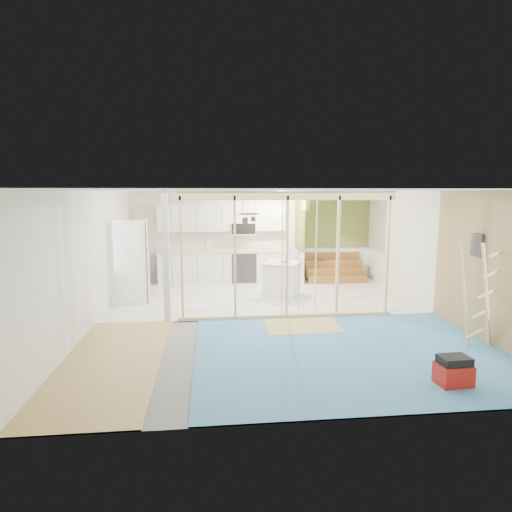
{
  "coord_description": "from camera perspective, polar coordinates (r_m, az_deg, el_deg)",
  "views": [
    {
      "loc": [
        -1.22,
        -8.4,
        2.55
      ],
      "look_at": [
        -0.26,
        0.6,
        1.21
      ],
      "focal_mm": 30.0,
      "sensor_mm": 36.0,
      "label": 1
    }
  ],
  "objects": [
    {
      "name": "soap_bottle_b",
      "position": [
        12.24,
        3.01,
        1.25
      ],
      "size": [
        0.12,
        0.12,
        0.19
      ],
      "primitive_type": "imported",
      "rotation": [
        0.0,
        0.0,
        -0.41
      ],
      "color": "white",
      "rests_on": "base_cabinets"
    },
    {
      "name": "soap_bottle_a",
      "position": [
        12.19,
        -6.63,
        1.43
      ],
      "size": [
        0.12,
        0.13,
        0.31
      ],
      "primitive_type": "imported",
      "rotation": [
        0.0,
        0.0,
        0.06
      ],
      "color": "#ABAEBE",
      "rests_on": "base_cabinets"
    },
    {
      "name": "upper_cabinets",
      "position": [
        12.24,
        -4.29,
        4.96
      ],
      "size": [
        3.6,
        0.41,
        0.85
      ],
      "color": "white",
      "rests_on": "room"
    },
    {
      "name": "room",
      "position": [
        8.58,
        2.18,
        0.01
      ],
      "size": [
        7.01,
        8.01,
        2.61
      ],
      "color": "slate",
      "rests_on": "ground"
    },
    {
      "name": "green_partition",
      "position": [
        12.59,
        9.02,
        0.98
      ],
      "size": [
        2.25,
        1.51,
        2.6
      ],
      "color": "olive",
      "rests_on": "room"
    },
    {
      "name": "stud_frame",
      "position": [
        8.51,
        0.57,
        1.92
      ],
      "size": [
        4.66,
        0.14,
        2.6
      ],
      "color": "beige",
      "rests_on": "room"
    },
    {
      "name": "base_cabinets",
      "position": [
        11.95,
        -7.83,
        -1.72
      ],
      "size": [
        4.45,
        2.24,
        0.93
      ],
      "color": "white",
      "rests_on": "room"
    },
    {
      "name": "electrical_panel",
      "position": [
        8.45,
        27.38,
        1.33
      ],
      "size": [
        0.04,
        0.3,
        0.4
      ],
      "primitive_type": "cube",
      "color": "#333337",
      "rests_on": "room"
    },
    {
      "name": "ladder",
      "position": [
        7.91,
        27.51,
        -4.64
      ],
      "size": [
        0.93,
        0.18,
        1.75
      ],
      "rotation": [
        0.0,
        0.0,
        0.35
      ],
      "color": "beige",
      "rests_on": "room"
    },
    {
      "name": "sheathing_panel",
      "position": [
        8.04,
        29.85,
        -1.68
      ],
      "size": [
        0.02,
        4.0,
        2.6
      ],
      "primitive_type": "cube",
      "color": "#A38B58",
      "rests_on": "room"
    },
    {
      "name": "pot_rack",
      "position": [
        10.34,
        -0.99,
        5.33
      ],
      "size": [
        0.52,
        0.52,
        0.72
      ],
      "color": "black",
      "rests_on": "room"
    },
    {
      "name": "bowl",
      "position": [
        10.59,
        3.81,
        -0.66
      ],
      "size": [
        0.32,
        0.32,
        0.07
      ],
      "primitive_type": "imported",
      "rotation": [
        0.0,
        0.0,
        0.17
      ],
      "color": "white",
      "rests_on": "island"
    },
    {
      "name": "ceiling_light",
      "position": [
        11.69,
        6.96,
        8.29
      ],
      "size": [
        0.32,
        0.32,
        0.08
      ],
      "primitive_type": "cylinder",
      "color": "#FFEABF",
      "rests_on": "room"
    },
    {
      "name": "island",
      "position": [
        10.66,
        3.48,
        -3.12
      ],
      "size": [
        1.16,
        1.16,
        0.85
      ],
      "rotation": [
        0.0,
        0.0,
        -0.43
      ],
      "color": "white",
      "rests_on": "room"
    },
    {
      "name": "fridge",
      "position": [
        10.47,
        -16.43,
        -0.69
      ],
      "size": [
        0.91,
        0.88,
        1.92
      ],
      "rotation": [
        0.0,
        0.0,
        0.1
      ],
      "color": "white",
      "rests_on": "room"
    },
    {
      "name": "toolbox",
      "position": [
        6.45,
        24.85,
        -13.83
      ],
      "size": [
        0.45,
        0.35,
        0.41
      ],
      "rotation": [
        0.0,
        0.0,
        0.05
      ],
      "color": "#9C160E",
      "rests_on": "room"
    },
    {
      "name": "floor_overlays",
      "position": [
        8.93,
        2.55,
        -8.14
      ],
      "size": [
        7.0,
        8.0,
        0.03
      ],
      "color": "beige",
      "rests_on": "room"
    }
  ]
}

